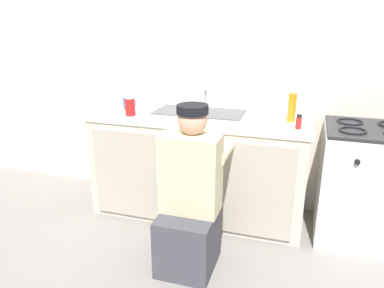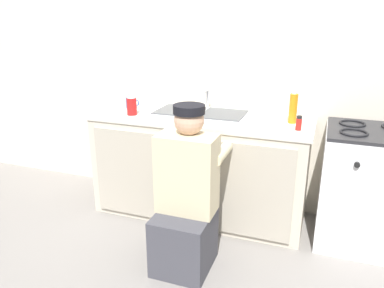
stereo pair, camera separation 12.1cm
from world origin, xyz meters
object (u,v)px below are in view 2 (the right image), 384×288
at_px(stove_range, 366,187).
at_px(water_glass, 127,99).
at_px(soda_cup_red, 132,106).
at_px(plumber_person, 186,203).
at_px(sink_double_basin, 201,114).
at_px(soap_bottle_orange, 293,108).
at_px(coffee_mug, 131,103).
at_px(spice_bottle_red, 299,123).

relative_size(stove_range, water_glass, 8.84).
bearing_deg(soda_cup_red, plumber_person, -39.60).
bearing_deg(sink_double_basin, water_glass, 167.09).
bearing_deg(water_glass, stove_range, -4.97).
distance_m(soap_bottle_orange, coffee_mug, 1.37).
relative_size(water_glass, soda_cup_red, 0.66).
height_order(sink_double_basin, water_glass, sink_double_basin).
xyz_separation_m(soap_bottle_orange, soda_cup_red, (-1.25, -0.19, -0.04)).
bearing_deg(water_glass, sink_double_basin, -12.91).
bearing_deg(spice_bottle_red, sink_double_basin, 169.94).
relative_size(sink_double_basin, soda_cup_red, 5.26).
bearing_deg(coffee_mug, spice_bottle_red, -7.57).
bearing_deg(plumber_person, spice_bottle_red, 42.47).
relative_size(soap_bottle_orange, water_glass, 2.50).
xyz_separation_m(stove_range, coffee_mug, (-1.93, 0.06, 0.47)).
bearing_deg(water_glass, soap_bottle_orange, -5.08).
height_order(stove_range, soap_bottle_orange, soap_bottle_orange).
height_order(water_glass, soda_cup_red, soda_cup_red).
height_order(water_glass, spice_bottle_red, spice_bottle_red).
height_order(sink_double_basin, spice_bottle_red, sink_double_basin).
height_order(stove_range, soda_cup_red, soda_cup_red).
distance_m(stove_range, coffee_mug, 1.99).
bearing_deg(spice_bottle_red, plumber_person, -137.53).
relative_size(stove_range, coffee_mug, 7.01).
distance_m(water_glass, coffee_mug, 0.16).
distance_m(sink_double_basin, water_glass, 0.78).
xyz_separation_m(coffee_mug, spice_bottle_red, (1.43, -0.19, 0.00)).
xyz_separation_m(water_glass, spice_bottle_red, (1.53, -0.31, 0.00)).
bearing_deg(coffee_mug, sink_double_basin, -4.60).
bearing_deg(soap_bottle_orange, water_glass, 174.92).
bearing_deg(sink_double_basin, soap_bottle_orange, 3.54).
bearing_deg(spice_bottle_red, stove_range, 14.98).
xyz_separation_m(sink_double_basin, soap_bottle_orange, (0.71, 0.04, 0.09)).
bearing_deg(plumber_person, soda_cup_red, 140.40).
distance_m(sink_double_basin, soda_cup_red, 0.56).
bearing_deg(soda_cup_red, sink_double_basin, 15.44).
distance_m(soda_cup_red, spice_bottle_red, 1.31).
bearing_deg(plumber_person, sink_double_basin, 101.39).
bearing_deg(water_glass, soda_cup_red, -55.15).
bearing_deg(stove_range, sink_double_basin, 179.90).
relative_size(plumber_person, soap_bottle_orange, 4.42).
xyz_separation_m(stove_range, spice_bottle_red, (-0.50, -0.13, 0.47)).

